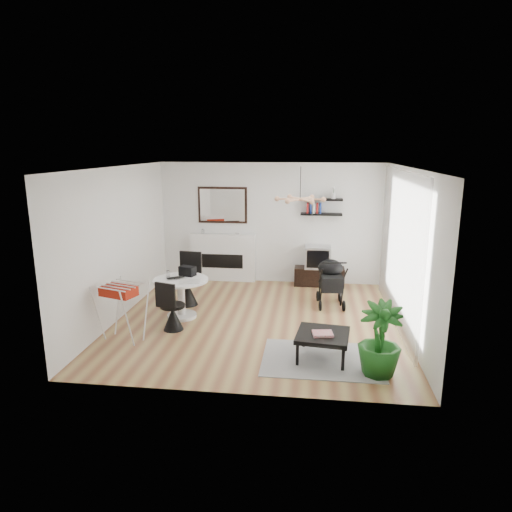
# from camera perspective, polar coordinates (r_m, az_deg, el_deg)

# --- Properties ---
(floor) EXTENTS (5.00, 5.00, 0.00)m
(floor) POSITION_cam_1_polar(r_m,az_deg,el_deg) (8.24, 0.22, -8.07)
(floor) COLOR brown
(floor) RESTS_ON ground
(ceiling) EXTENTS (5.00, 5.00, 0.00)m
(ceiling) POSITION_cam_1_polar(r_m,az_deg,el_deg) (7.67, 0.24, 11.04)
(ceiling) COLOR white
(ceiling) RESTS_ON wall_back
(wall_back) EXTENTS (5.00, 0.00, 5.00)m
(wall_back) POSITION_cam_1_polar(r_m,az_deg,el_deg) (10.29, 1.88, 4.09)
(wall_back) COLOR white
(wall_back) RESTS_ON floor
(wall_left) EXTENTS (0.00, 5.00, 5.00)m
(wall_left) POSITION_cam_1_polar(r_m,az_deg,el_deg) (8.50, -16.75, 1.53)
(wall_left) COLOR white
(wall_left) RESTS_ON floor
(wall_right) EXTENTS (0.00, 5.00, 5.00)m
(wall_right) POSITION_cam_1_polar(r_m,az_deg,el_deg) (7.95, 18.42, 0.61)
(wall_right) COLOR white
(wall_right) RESTS_ON floor
(sheer_curtain) EXTENTS (0.04, 3.60, 2.60)m
(sheer_curtain) POSITION_cam_1_polar(r_m,az_deg,el_deg) (8.13, 17.46, 0.94)
(sheer_curtain) COLOR white
(sheer_curtain) RESTS_ON wall_right
(fireplace) EXTENTS (1.50, 0.17, 2.16)m
(fireplace) POSITION_cam_1_polar(r_m,az_deg,el_deg) (10.50, -4.17, 0.55)
(fireplace) COLOR white
(fireplace) RESTS_ON floor
(shelf_lower) EXTENTS (0.90, 0.25, 0.04)m
(shelf_lower) POSITION_cam_1_polar(r_m,az_deg,el_deg) (10.08, 8.15, 5.21)
(shelf_lower) COLOR black
(shelf_lower) RESTS_ON wall_back
(shelf_upper) EXTENTS (0.90, 0.25, 0.04)m
(shelf_upper) POSITION_cam_1_polar(r_m,az_deg,el_deg) (10.04, 8.21, 7.01)
(shelf_upper) COLOR black
(shelf_upper) RESTS_ON wall_back
(pendant_lamp) EXTENTS (0.90, 0.90, 0.10)m
(pendant_lamp) POSITION_cam_1_polar(r_m,az_deg,el_deg) (7.96, 5.54, 7.09)
(pendant_lamp) COLOR tan
(pendant_lamp) RESTS_ON ceiling
(tv_console) EXTENTS (1.10, 0.38, 0.41)m
(tv_console) POSITION_cam_1_polar(r_m,az_deg,el_deg) (10.30, 7.90, -2.54)
(tv_console) COLOR black
(tv_console) RESTS_ON floor
(crt_tv) EXTENTS (0.56, 0.49, 0.49)m
(crt_tv) POSITION_cam_1_polar(r_m,az_deg,el_deg) (10.19, 7.71, -0.10)
(crt_tv) COLOR #B5B4B7
(crt_tv) RESTS_ON tv_console
(dining_table) EXTENTS (0.99, 0.99, 0.72)m
(dining_table) POSITION_cam_1_polar(r_m,az_deg,el_deg) (8.35, -9.35, -4.48)
(dining_table) COLOR white
(dining_table) RESTS_ON floor
(laptop) EXTENTS (0.37, 0.34, 0.02)m
(laptop) POSITION_cam_1_polar(r_m,az_deg,el_deg) (8.27, -9.96, -2.81)
(laptop) COLOR black
(laptop) RESTS_ON dining_table
(black_bag) EXTENTS (0.33, 0.26, 0.17)m
(black_bag) POSITION_cam_1_polar(r_m,az_deg,el_deg) (8.47, -8.57, -1.86)
(black_bag) COLOR black
(black_bag) RESTS_ON dining_table
(newspaper) EXTENTS (0.41, 0.36, 0.01)m
(newspaper) POSITION_cam_1_polar(r_m,az_deg,el_deg) (8.10, -8.30, -3.16)
(newspaper) COLOR silver
(newspaper) RESTS_ON dining_table
(drinking_glass) EXTENTS (0.07, 0.07, 0.11)m
(drinking_glass) POSITION_cam_1_polar(r_m,az_deg,el_deg) (8.47, -10.93, -2.18)
(drinking_glass) COLOR white
(drinking_glass) RESTS_ON dining_table
(chair_far) EXTENTS (0.49, 0.51, 1.03)m
(chair_far) POSITION_cam_1_polar(r_m,az_deg,el_deg) (9.05, -8.53, -4.05)
(chair_far) COLOR black
(chair_far) RESTS_ON floor
(chair_near) EXTENTS (0.45, 0.46, 0.88)m
(chair_near) POSITION_cam_1_polar(r_m,az_deg,el_deg) (7.87, -10.42, -7.21)
(chair_near) COLOR black
(chair_near) RESTS_ON floor
(drying_rack) EXTENTS (0.77, 0.75, 0.94)m
(drying_rack) POSITION_cam_1_polar(r_m,az_deg,el_deg) (7.59, -16.37, -6.59)
(drying_rack) COLOR white
(drying_rack) RESTS_ON floor
(stroller) EXTENTS (0.55, 0.84, 0.99)m
(stroller) POSITION_cam_1_polar(r_m,az_deg,el_deg) (9.03, 9.32, -3.45)
(stroller) COLOR black
(stroller) RESTS_ON floor
(rug) EXTENTS (1.73, 1.25, 0.01)m
(rug) POSITION_cam_1_polar(r_m,az_deg,el_deg) (6.89, 8.23, -12.67)
(rug) COLOR gray
(rug) RESTS_ON floor
(coffee_table) EXTENTS (0.83, 0.83, 0.38)m
(coffee_table) POSITION_cam_1_polar(r_m,az_deg,el_deg) (6.79, 8.34, -9.87)
(coffee_table) COLOR black
(coffee_table) RESTS_ON rug
(magazines) EXTENTS (0.31, 0.26, 0.04)m
(magazines) POSITION_cam_1_polar(r_m,az_deg,el_deg) (6.71, 8.32, -9.60)
(magazines) COLOR #CE3342
(magazines) RESTS_ON coffee_table
(potted_plant) EXTENTS (0.63, 0.63, 1.03)m
(potted_plant) POSITION_cam_1_polar(r_m,az_deg,el_deg) (6.43, 15.21, -10.03)
(potted_plant) COLOR #195518
(potted_plant) RESTS_ON floor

